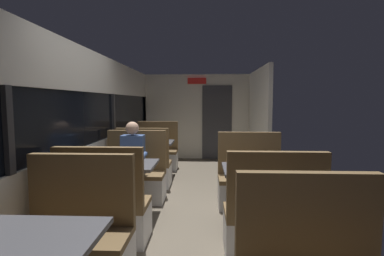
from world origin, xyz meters
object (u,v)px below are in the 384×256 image
Objects in this scene: bench_far_window_facing_entry at (157,155)px; coffee_cup_primary at (142,140)px; dining_table_mid_window at (122,171)px; seated_passenger at (134,168)px; coffee_cup_secondary at (129,158)px; dining_table_rear_aisle at (259,176)px; bench_rear_aisle_facing_entry at (250,184)px; dining_table_near_window at (23,254)px; bench_near_window_facing_entry at (76,246)px; bench_far_window_facing_end at (144,169)px; bench_mid_window_facing_entry at (135,180)px; bench_rear_aisle_facing_end at (272,224)px; bench_mid_window_facing_end at (105,213)px; dining_table_far_window at (151,146)px.

bench_far_window_facing_entry is 0.92m from coffee_cup_primary.
seated_passenger is at bearing 90.00° from dining_table_mid_window.
coffee_cup_secondary reaches higher than dining_table_mid_window.
dining_table_rear_aisle is 0.82× the size of bench_rear_aisle_facing_entry.
bench_far_window_facing_entry and bench_rear_aisle_facing_entry have the same top height.
dining_table_rear_aisle is (1.79, 1.93, 0.00)m from dining_table_near_window.
bench_near_window_facing_entry reaches higher than dining_table_near_window.
bench_near_window_facing_entry reaches higher than dining_table_mid_window.
bench_far_window_facing_end is 1.00× the size of bench_far_window_facing_entry.
bench_far_window_facing_entry is at bearing 91.19° from coffee_cup_secondary.
dining_table_mid_window is 2.85m from bench_far_window_facing_entry.
bench_far_window_facing_entry is (0.00, 4.27, 0.00)m from bench_near_window_facing_entry.
seated_passenger reaches higher than bench_mid_window_facing_entry.
bench_rear_aisle_facing_end is at bearing -40.46° from seated_passenger.
bench_near_window_facing_entry reaches higher than coffee_cup_secondary.
coffee_cup_secondary is at bearing -87.53° from bench_far_window_facing_end.
dining_table_mid_window is 0.82× the size of bench_mid_window_facing_end.
bench_mid_window_facing_entry is 0.73m from bench_far_window_facing_end.
bench_rear_aisle_facing_end reaches higher than dining_table_rear_aisle.
coffee_cup_primary is (-1.96, 2.25, 0.15)m from dining_table_rear_aisle.
coffee_cup_secondary is at bearing 87.95° from bench_near_window_facing_entry.
bench_mid_window_facing_entry is (0.00, 1.40, 0.00)m from bench_mid_window_facing_end.
dining_table_mid_window is 0.77m from bench_mid_window_facing_entry.
bench_mid_window_facing_entry is 0.22m from seated_passenger.
coffee_cup_secondary reaches higher than dining_table_near_window.
bench_near_window_facing_entry reaches higher than dining_table_rear_aisle.
dining_table_mid_window is at bearing -90.00° from bench_far_window_facing_entry.
seated_passenger reaches higher than dining_table_near_window.
dining_table_rear_aisle is at bearing -59.44° from bench_far_window_facing_entry.
bench_mid_window_facing_entry is (0.00, 0.70, -0.31)m from dining_table_mid_window.
bench_near_window_facing_entry is 12.22× the size of coffee_cup_secondary.
bench_near_window_facing_entry is 0.87× the size of seated_passenger.
bench_near_window_facing_entry is 1.87m from bench_rear_aisle_facing_end.
bench_far_window_facing_end is (0.00, 1.43, -0.31)m from dining_table_mid_window.
dining_table_far_window is 2.44m from bench_rear_aisle_facing_entry.
coffee_cup_secondary is at bearing -83.51° from seated_passenger.
coffee_cup_secondary is (0.06, -0.57, 0.46)m from bench_mid_window_facing_entry.
seated_passenger is 14.00× the size of coffee_cup_secondary.
bench_rear_aisle_facing_entry is (1.79, -1.63, -0.31)m from dining_table_far_window.
coffee_cup_primary is at bearing 141.65° from bench_rear_aisle_facing_entry.
dining_table_mid_window is (0.00, 2.13, 0.00)m from dining_table_near_window.
coffee_cup_primary is at bearing 92.72° from bench_near_window_facing_entry.
dining_table_near_window is at bearing -91.42° from coffee_cup_secondary.
bench_near_window_facing_entry reaches higher than coffee_cup_primary.
seated_passenger reaches higher than bench_rear_aisle_facing_entry.
dining_table_rear_aisle is 2.98m from coffee_cup_primary.
bench_mid_window_facing_end and bench_rear_aisle_facing_end have the same top height.
bench_far_window_facing_entry is at bearing 90.00° from dining_table_mid_window.
bench_far_window_facing_end is 12.22× the size of coffee_cup_secondary.
dining_table_near_window is 3.20m from bench_rear_aisle_facing_entry.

